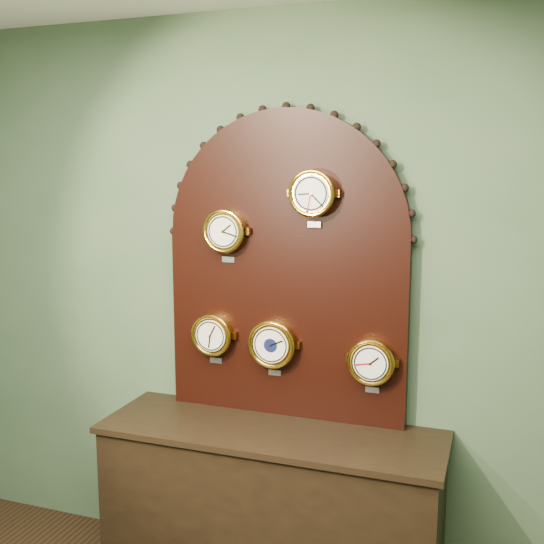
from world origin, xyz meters
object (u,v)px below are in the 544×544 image
at_px(shop_counter, 271,513).
at_px(hygrometer, 213,334).
at_px(display_board, 286,256).
at_px(roman_clock, 225,231).
at_px(arabic_clock, 313,193).
at_px(barometer, 273,344).
at_px(tide_clock, 372,362).

relative_size(shop_counter, hygrometer, 6.01).
xyz_separation_m(display_board, roman_clock, (-0.29, -0.07, 0.12)).
height_order(arabic_clock, barometer, arabic_clock).
height_order(display_board, tide_clock, display_board).
bearing_deg(hygrometer, shop_counter, -22.95).
xyz_separation_m(shop_counter, display_board, (0.00, 0.22, 1.23)).
relative_size(display_board, roman_clock, 5.75).
height_order(roman_clock, tide_clock, roman_clock).
bearing_deg(display_board, arabic_clock, -23.65).
bearing_deg(hygrometer, tide_clock, -0.01).
distance_m(shop_counter, display_board, 1.25).
bearing_deg(arabic_clock, tide_clock, -0.01).
xyz_separation_m(shop_counter, arabic_clock, (0.15, 0.15, 1.53)).
bearing_deg(shop_counter, hygrometer, 157.05).
bearing_deg(arabic_clock, roman_clock, 179.98).
height_order(display_board, arabic_clock, display_board).
xyz_separation_m(shop_counter, tide_clock, (0.44, 0.15, 0.76)).
bearing_deg(tide_clock, shop_counter, -160.92).
bearing_deg(display_board, hygrometer, -169.65).
distance_m(roman_clock, arabic_clock, 0.48).
distance_m(shop_counter, arabic_clock, 1.55).
xyz_separation_m(display_board, barometer, (-0.04, -0.07, -0.42)).
relative_size(shop_counter, arabic_clock, 5.91).
height_order(arabic_clock, hygrometer, arabic_clock).
height_order(hygrometer, barometer, hygrometer).
xyz_separation_m(roman_clock, tide_clock, (0.73, -0.00, -0.59)).
xyz_separation_m(hygrometer, tide_clock, (0.81, -0.00, -0.06)).
distance_m(shop_counter, hygrometer, 0.91).
bearing_deg(tide_clock, roman_clock, 179.99).
bearing_deg(hygrometer, barometer, -0.14).
xyz_separation_m(barometer, tide_clock, (0.49, 0.00, -0.04)).
bearing_deg(tide_clock, hygrometer, 179.99).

